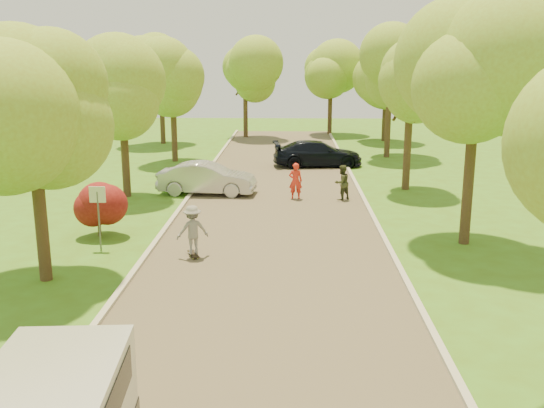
# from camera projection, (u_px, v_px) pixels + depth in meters

# --- Properties ---
(ground) EXTENTS (100.00, 100.00, 0.00)m
(ground) POSITION_uv_depth(u_px,v_px,m) (265.00, 295.00, 16.67)
(ground) COLOR #406618
(ground) RESTS_ON ground
(road) EXTENTS (8.00, 60.00, 0.01)m
(road) POSITION_uv_depth(u_px,v_px,m) (273.00, 219.00, 24.44)
(road) COLOR #4C4438
(road) RESTS_ON ground
(curb_left) EXTENTS (0.18, 60.00, 0.12)m
(curb_left) POSITION_uv_depth(u_px,v_px,m) (174.00, 217.00, 24.55)
(curb_left) COLOR #B2AD9E
(curb_left) RESTS_ON ground
(curb_right) EXTENTS (0.18, 60.00, 0.12)m
(curb_right) POSITION_uv_depth(u_px,v_px,m) (374.00, 219.00, 24.31)
(curb_right) COLOR #B2AD9E
(curb_right) RESTS_ON ground
(street_sign) EXTENTS (0.55, 0.06, 2.17)m
(street_sign) POSITION_uv_depth(u_px,v_px,m) (98.00, 204.00, 20.36)
(street_sign) COLOR #59595E
(street_sign) RESTS_ON ground
(red_shrub) EXTENTS (1.70, 1.70, 1.95)m
(red_shrub) POSITION_uv_depth(u_px,v_px,m) (98.00, 207.00, 21.94)
(red_shrub) COLOR #382619
(red_shrub) RESTS_ON ground
(tree_l_mida) EXTENTS (4.71, 4.60, 7.39)m
(tree_l_mida) POSITION_uv_depth(u_px,v_px,m) (37.00, 102.00, 16.61)
(tree_l_mida) COLOR #382619
(tree_l_mida) RESTS_ON ground
(tree_l_midb) EXTENTS (4.30, 4.20, 6.62)m
(tree_l_midb) POSITION_uv_depth(u_px,v_px,m) (126.00, 98.00, 27.45)
(tree_l_midb) COLOR #382619
(tree_l_midb) RESTS_ON ground
(tree_l_far) EXTENTS (4.92, 4.80, 7.79)m
(tree_l_far) POSITION_uv_depth(u_px,v_px,m) (175.00, 73.00, 36.94)
(tree_l_far) COLOR #382619
(tree_l_far) RESTS_ON ground
(tree_r_mida) EXTENTS (5.13, 5.00, 7.95)m
(tree_r_mida) POSITION_uv_depth(u_px,v_px,m) (483.00, 83.00, 20.02)
(tree_r_mida) COLOR #382619
(tree_r_mida) RESTS_ON ground
(tree_r_midb) EXTENTS (4.51, 4.40, 7.01)m
(tree_r_midb) POSITION_uv_depth(u_px,v_px,m) (415.00, 90.00, 28.93)
(tree_r_midb) COLOR #382619
(tree_r_midb) RESTS_ON ground
(tree_r_far) EXTENTS (5.33, 5.20, 8.34)m
(tree_r_far) POSITION_uv_depth(u_px,v_px,m) (394.00, 66.00, 38.40)
(tree_r_far) COLOR #382619
(tree_r_far) RESTS_ON ground
(tree_bg_a) EXTENTS (5.12, 5.00, 7.72)m
(tree_bg_a) POSITION_uv_depth(u_px,v_px,m) (163.00, 72.00, 44.82)
(tree_bg_a) COLOR #382619
(tree_bg_a) RESTS_ON ground
(tree_bg_b) EXTENTS (5.12, 5.00, 7.95)m
(tree_bg_b) POSITION_uv_depth(u_px,v_px,m) (390.00, 69.00, 46.22)
(tree_bg_b) COLOR #382619
(tree_bg_b) RESTS_ON ground
(tree_bg_c) EXTENTS (4.92, 4.80, 7.33)m
(tree_bg_c) POSITION_uv_depth(u_px,v_px,m) (248.00, 75.00, 48.60)
(tree_bg_c) COLOR #382619
(tree_bg_c) RESTS_ON ground
(tree_bg_d) EXTENTS (5.12, 5.00, 7.72)m
(tree_bg_d) POSITION_uv_depth(u_px,v_px,m) (334.00, 71.00, 50.27)
(tree_bg_d) COLOR #382619
(tree_bg_d) RESTS_ON ground
(silver_sedan) EXTENTS (4.74, 2.00, 1.52)m
(silver_sedan) POSITION_uv_depth(u_px,v_px,m) (207.00, 178.00, 28.84)
(silver_sedan) COLOR #B0B0B5
(silver_sedan) RESTS_ON ground
(dark_sedan) EXTENTS (5.50, 2.71, 1.54)m
(dark_sedan) POSITION_uv_depth(u_px,v_px,m) (317.00, 154.00, 36.25)
(dark_sedan) COLOR black
(dark_sedan) RESTS_ON ground
(longboard) EXTENTS (0.53, 0.86, 0.10)m
(longboard) POSITION_uv_depth(u_px,v_px,m) (193.00, 254.00, 19.87)
(longboard) COLOR black
(longboard) RESTS_ON ground
(skateboarder) EXTENTS (1.20, 0.95, 1.62)m
(skateboarder) POSITION_uv_depth(u_px,v_px,m) (193.00, 230.00, 19.67)
(skateboarder) COLOR gray
(skateboarder) RESTS_ON longboard
(person_striped) EXTENTS (0.62, 0.41, 1.69)m
(person_striped) POSITION_uv_depth(u_px,v_px,m) (296.00, 181.00, 27.81)
(person_striped) COLOR red
(person_striped) RESTS_ON ground
(person_olive) EXTENTS (1.00, 0.97, 1.63)m
(person_olive) POSITION_uv_depth(u_px,v_px,m) (342.00, 183.00, 27.61)
(person_olive) COLOR #323721
(person_olive) RESTS_ON ground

